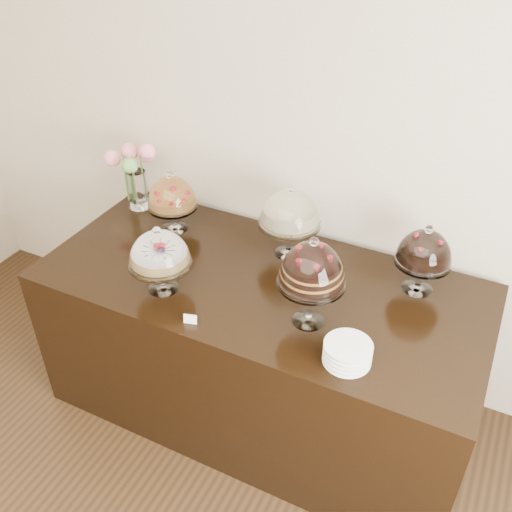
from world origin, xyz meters
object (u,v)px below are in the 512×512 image
at_px(cake_stand_fruit_tart, 172,195).
at_px(flower_vase, 135,169).
at_px(cake_stand_sugar_sponge, 159,252).
at_px(plate_stack, 347,353).
at_px(cake_stand_choco_layer, 312,268).
at_px(cake_stand_dark_choco, 425,251).
at_px(cake_stand_cheesecake, 290,211).
at_px(display_counter, 260,347).

xyz_separation_m(cake_stand_fruit_tart, flower_vase, (-0.32, 0.11, 0.03)).
height_order(cake_stand_sugar_sponge, plate_stack, cake_stand_sugar_sponge).
relative_size(cake_stand_choco_layer, cake_stand_dark_choco, 1.25).
height_order(cake_stand_cheesecake, cake_stand_fruit_tart, cake_stand_cheesecake).
bearing_deg(cake_stand_choco_layer, display_counter, 152.46).
bearing_deg(flower_vase, cake_stand_sugar_sponge, -46.30).
bearing_deg(plate_stack, cake_stand_choco_layer, 144.88).
bearing_deg(cake_stand_fruit_tart, cake_stand_dark_choco, 2.49).
height_order(cake_stand_sugar_sponge, cake_stand_choco_layer, cake_stand_choco_layer).
bearing_deg(cake_stand_fruit_tart, display_counter, -19.03).
bearing_deg(cake_stand_choco_layer, cake_stand_fruit_tart, 158.01).
height_order(cake_stand_choco_layer, flower_vase, cake_stand_choco_layer).
relative_size(cake_stand_choco_layer, cake_stand_fruit_tart, 1.28).
xyz_separation_m(cake_stand_choco_layer, flower_vase, (-1.28, 0.50, -0.05)).
relative_size(cake_stand_sugar_sponge, cake_stand_dark_choco, 0.98).
relative_size(cake_stand_sugar_sponge, cake_stand_choco_layer, 0.78).
bearing_deg(cake_stand_sugar_sponge, flower_vase, 133.70).
relative_size(cake_stand_sugar_sponge, flower_vase, 0.85).
distance_m(cake_stand_cheesecake, cake_stand_fruit_tart, 0.67).
bearing_deg(plate_stack, cake_stand_fruit_tart, 155.16).
distance_m(cake_stand_dark_choco, flower_vase, 1.66).
bearing_deg(cake_stand_dark_choco, cake_stand_sugar_sponge, -153.88).
distance_m(display_counter, cake_stand_cheesecake, 0.76).
relative_size(cake_stand_cheesecake, cake_stand_fruit_tart, 1.13).
height_order(cake_stand_cheesecake, cake_stand_dark_choco, cake_stand_cheesecake).
distance_m(cake_stand_choco_layer, plate_stack, 0.38).
bearing_deg(display_counter, flower_vase, 160.87).
distance_m(display_counter, cake_stand_dark_choco, 1.01).
relative_size(flower_vase, plate_stack, 2.12).
bearing_deg(flower_vase, cake_stand_cheesecake, -3.11).
bearing_deg(cake_stand_sugar_sponge, cake_stand_fruit_tart, 117.09).
bearing_deg(cake_stand_cheesecake, plate_stack, -49.15).
bearing_deg(display_counter, cake_stand_fruit_tart, 160.97).
distance_m(cake_stand_dark_choco, cake_stand_fruit_tart, 1.34).
height_order(cake_stand_dark_choco, flower_vase, flower_vase).
relative_size(cake_stand_cheesecake, cake_stand_dark_choco, 1.11).
bearing_deg(display_counter, plate_stack, -30.91).
xyz_separation_m(cake_stand_cheesecake, flower_vase, (-0.99, 0.05, -0.01)).
xyz_separation_m(cake_stand_dark_choco, cake_stand_fruit_tart, (-1.34, -0.06, -0.01)).
height_order(cake_stand_choco_layer, cake_stand_fruit_tart, cake_stand_choco_layer).
height_order(cake_stand_choco_layer, plate_stack, cake_stand_choco_layer).
xyz_separation_m(display_counter, cake_stand_sugar_sponge, (-0.40, -0.26, 0.66)).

